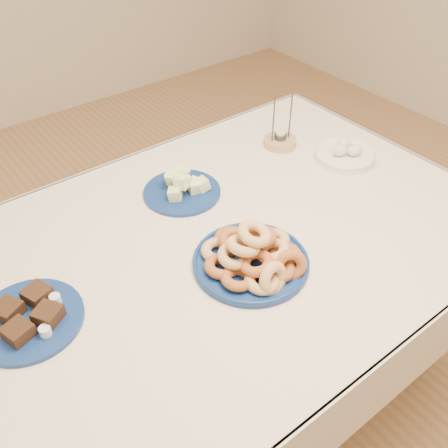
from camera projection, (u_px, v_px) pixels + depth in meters
The scene contains 7 objects.
ground at pixel (216, 388), 1.90m from camera, with size 5.00×5.00×0.00m, color #976E47.
dining_table at pixel (214, 268), 1.49m from camera, with size 1.71×1.11×0.75m.
donut_platter at pixel (253, 257), 1.32m from camera, with size 0.32×0.32×0.14m.
melon_plate at pixel (183, 187), 1.59m from camera, with size 0.29×0.29×0.08m.
brownie_plate at pixel (28, 317), 1.19m from camera, with size 0.32×0.32×0.05m.
candle_holder at pixel (280, 141), 1.81m from camera, with size 0.14×0.14×0.20m.
egg_bowl at pixel (345, 154), 1.74m from camera, with size 0.28×0.28×0.07m.
Camera 1 is at (-0.62, -0.85, 1.70)m, focal length 40.00 mm.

